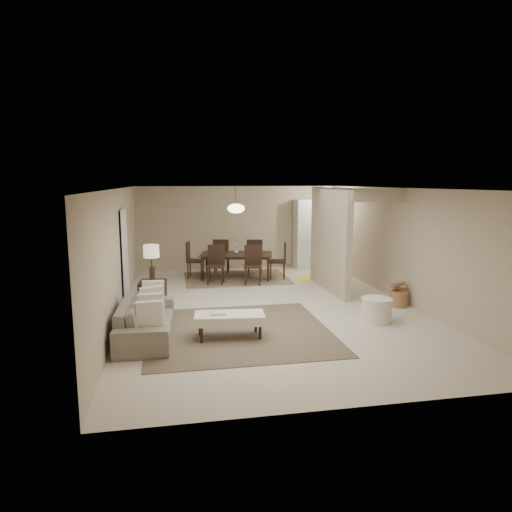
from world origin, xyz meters
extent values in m
plane|color=beige|center=(0.00, 0.00, 0.00)|extent=(9.00, 9.00, 0.00)
plane|color=white|center=(0.00, 0.00, 2.50)|extent=(9.00, 9.00, 0.00)
plane|color=#BAAA8C|center=(0.00, 4.50, 1.25)|extent=(6.00, 0.00, 6.00)
plane|color=#BAAA8C|center=(-3.00, 0.00, 1.25)|extent=(0.00, 9.00, 9.00)
plane|color=#BAAA8C|center=(3.00, 0.00, 1.25)|extent=(0.00, 9.00, 9.00)
cube|color=#BAAA8C|center=(1.80, 1.25, 1.25)|extent=(0.15, 2.50, 2.50)
cube|color=black|center=(-2.97, 0.60, 1.02)|extent=(0.04, 0.90, 2.04)
cube|color=silver|center=(2.35, 4.15, 1.05)|extent=(1.20, 0.55, 2.10)
cylinder|color=white|center=(2.30, 3.20, 2.46)|extent=(0.44, 0.44, 0.05)
cube|color=brown|center=(-0.86, -1.50, 0.01)|extent=(3.20, 3.20, 0.01)
imported|color=gray|center=(-2.45, -1.50, 0.32)|extent=(2.21, 0.95, 0.64)
cube|color=silver|center=(-1.06, -1.80, 0.34)|extent=(1.23, 0.66, 0.16)
cylinder|color=black|center=(-1.55, -2.00, 0.13)|extent=(0.05, 0.05, 0.27)
cylinder|color=black|center=(-0.57, -2.00, 0.13)|extent=(0.05, 0.05, 0.27)
cylinder|color=black|center=(-1.55, -1.60, 0.13)|extent=(0.05, 0.05, 0.27)
cylinder|color=black|center=(-0.57, -1.60, 0.13)|extent=(0.05, 0.05, 0.27)
cube|color=black|center=(-2.40, 0.30, 0.29)|extent=(0.59, 0.59, 0.59)
cylinder|color=#412D1C|center=(-2.40, 0.30, 0.74)|extent=(0.12, 0.12, 0.30)
cylinder|color=#412D1C|center=(-2.40, 0.30, 1.02)|extent=(0.03, 0.03, 0.26)
cylinder|color=beige|center=(-2.40, 0.30, 1.22)|extent=(0.32, 0.32, 0.26)
cylinder|color=silver|center=(1.80, -1.42, 0.23)|extent=(0.58, 0.58, 0.45)
cylinder|color=#98653D|center=(2.75, -0.50, 0.16)|extent=(0.50, 0.50, 0.32)
cube|color=#7A654C|center=(-0.24, 2.98, 0.01)|extent=(2.80, 2.10, 0.01)
imported|color=black|center=(-0.24, 2.98, 0.34)|extent=(2.13, 1.48, 0.68)
imported|color=silver|center=(-0.24, 2.98, 0.75)|extent=(0.15, 0.15, 0.14)
cube|color=yellow|center=(1.82, 2.44, 0.01)|extent=(0.99, 0.74, 0.01)
cylinder|color=#412D1C|center=(-0.24, 2.98, 2.25)|extent=(0.02, 0.02, 0.50)
ellipsoid|color=#FFEAC6|center=(-0.24, 2.98, 1.92)|extent=(0.46, 0.46, 0.25)
camera|label=1|loc=(-2.01, -9.21, 2.63)|focal=32.00mm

